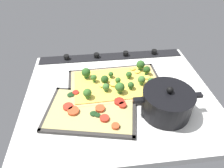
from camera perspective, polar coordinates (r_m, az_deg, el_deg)
ground_plane at (r=84.51cm, az=2.02°, el=-3.32°), size 78.00×64.86×3.00cm
stove_control_panel at (r=106.26cm, az=-0.22°, el=8.08°), size 74.88×7.00×2.60cm
baking_tray_front at (r=86.53cm, az=1.01°, el=-0.45°), size 41.47×27.32×1.30cm
broccoli_pizza at (r=85.59cm, az=1.31°, el=0.50°), size 39.00×24.84×6.10cm
baking_tray_back at (r=75.90cm, az=-6.01°, el=-7.80°), size 37.37×29.11×1.30cm
veggie_pizza_back at (r=75.33cm, az=-5.91°, el=-7.44°), size 34.53×26.28×1.90cm
cooking_pot at (r=74.89cm, az=15.57°, el=-5.17°), size 25.27×18.43×12.26cm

